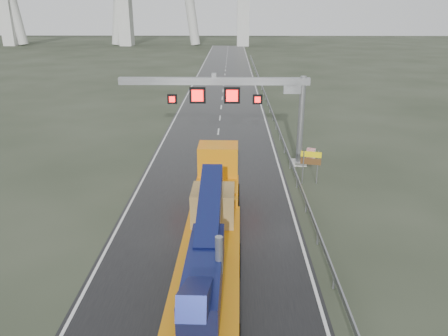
{
  "coord_description": "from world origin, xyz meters",
  "views": [
    {
      "loc": [
        1.39,
        -16.0,
        12.08
      ],
      "look_at": [
        0.95,
        8.26,
        3.2
      ],
      "focal_mm": 35.0,
      "sensor_mm": 36.0,
      "label": 1
    }
  ],
  "objects_px": {
    "sign_gantry": "(241,96)",
    "exit_sign_pair": "(311,161)",
    "heavy_haul_truck": "(212,222)",
    "striped_barrier": "(311,155)"
  },
  "relations": [
    {
      "from": "heavy_haul_truck",
      "to": "striped_barrier",
      "type": "relative_size",
      "value": 16.78
    },
    {
      "from": "sign_gantry",
      "to": "striped_barrier",
      "type": "bearing_deg",
      "value": 6.24
    },
    {
      "from": "sign_gantry",
      "to": "exit_sign_pair",
      "type": "height_order",
      "value": "sign_gantry"
    },
    {
      "from": "heavy_haul_truck",
      "to": "striped_barrier",
      "type": "xyz_separation_m",
      "value": [
        7.6,
        14.63,
        -1.2
      ]
    },
    {
      "from": "sign_gantry",
      "to": "striped_barrier",
      "type": "height_order",
      "value": "sign_gantry"
    },
    {
      "from": "sign_gantry",
      "to": "heavy_haul_truck",
      "type": "height_order",
      "value": "sign_gantry"
    },
    {
      "from": "sign_gantry",
      "to": "exit_sign_pair",
      "type": "bearing_deg",
      "value": -40.08
    },
    {
      "from": "sign_gantry",
      "to": "heavy_haul_truck",
      "type": "bearing_deg",
      "value": -96.96
    },
    {
      "from": "sign_gantry",
      "to": "striped_barrier",
      "type": "xyz_separation_m",
      "value": [
        5.9,
        0.64,
        -5.03
      ]
    },
    {
      "from": "exit_sign_pair",
      "to": "striped_barrier",
      "type": "bearing_deg",
      "value": 93.56
    }
  ]
}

